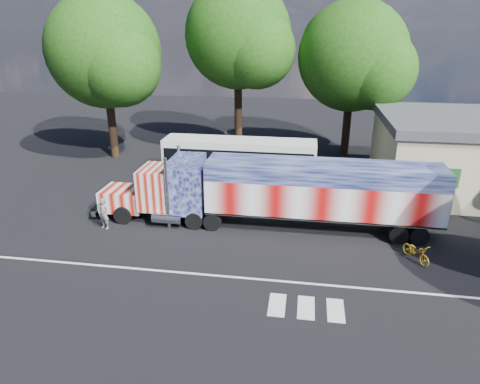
# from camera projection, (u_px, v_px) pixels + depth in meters

# --- Properties ---
(ground) EXTENTS (100.00, 100.00, 0.00)m
(ground) POSITION_uv_depth(u_px,v_px,m) (231.00, 246.00, 22.68)
(ground) COLOR black
(lane_markings) EXTENTS (30.00, 2.67, 0.01)m
(lane_markings) POSITION_uv_depth(u_px,v_px,m) (254.00, 288.00, 18.96)
(lane_markings) COLOR silver
(lane_markings) RESTS_ON ground
(semi_truck) EXTENTS (19.80, 3.13, 4.22)m
(semi_truck) POSITION_uv_depth(u_px,v_px,m) (278.00, 191.00, 24.13)
(semi_truck) COLOR black
(semi_truck) RESTS_ON ground
(coach_bus) EXTENTS (11.09, 2.58, 3.23)m
(coach_bus) POSITION_uv_depth(u_px,v_px,m) (240.00, 160.00, 31.36)
(coach_bus) COLOR white
(coach_bus) RESTS_ON ground
(woman) EXTENTS (0.76, 0.61, 1.83)m
(woman) POSITION_uv_depth(u_px,v_px,m) (104.00, 214.00, 24.31)
(woman) COLOR slate
(woman) RESTS_ON ground
(bicycle) EXTENTS (1.45, 1.93, 0.97)m
(bicycle) POSITION_uv_depth(u_px,v_px,m) (416.00, 252.00, 21.07)
(bicycle) COLOR gold
(bicycle) RESTS_ON ground
(tree_ne_a) EXTENTS (9.64, 9.18, 13.08)m
(tree_ne_a) POSITION_uv_depth(u_px,v_px,m) (355.00, 57.00, 35.83)
(tree_ne_a) COLOR black
(tree_ne_a) RESTS_ON ground
(tree_nw_a) EXTENTS (9.71, 9.25, 13.60)m
(tree_nw_a) POSITION_uv_depth(u_px,v_px,m) (106.00, 52.00, 34.82)
(tree_nw_a) COLOR black
(tree_nw_a) RESTS_ON ground
(tree_n_mid) EXTENTS (9.62, 9.16, 14.72)m
(tree_n_mid) POSITION_uv_depth(u_px,v_px,m) (240.00, 36.00, 36.83)
(tree_n_mid) COLOR black
(tree_n_mid) RESTS_ON ground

